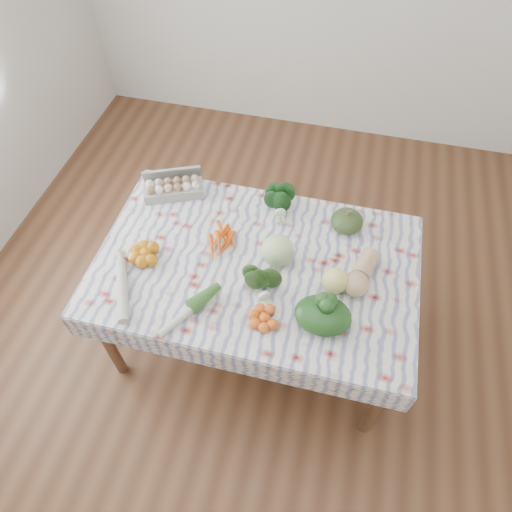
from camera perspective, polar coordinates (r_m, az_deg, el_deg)
ground at (r=3.01m, az=0.00°, el=-9.52°), size 4.50×4.50×0.00m
dining_table at (r=2.43m, az=0.00°, el=-2.03°), size 1.60×1.00×0.75m
tablecloth at (r=2.37m, az=0.00°, el=-0.94°), size 1.66×1.06×0.01m
egg_carton at (r=2.69m, az=-10.26°, el=8.23°), size 0.36×0.26×0.09m
carrot_bunch at (r=2.43m, az=-4.23°, el=1.89°), size 0.22×0.20×0.04m
kale_bunch at (r=2.55m, az=2.98°, el=6.68°), size 0.19×0.18×0.14m
kabocha_squash at (r=2.52m, az=11.30°, el=4.32°), size 0.23×0.23×0.11m
cabbage at (r=2.31m, az=2.73°, el=0.70°), size 0.18×0.18×0.17m
butternut_squash at (r=2.31m, az=13.07°, el=-1.98°), size 0.20×0.30×0.13m
orange_cluster at (r=2.42m, az=-13.66°, el=0.29°), size 0.26×0.26×0.07m
broccoli at (r=2.21m, az=0.40°, el=-3.81°), size 0.22×0.22×0.11m
mandarin_cluster at (r=2.15m, az=1.07°, el=-7.66°), size 0.24×0.24×0.05m
grapefruit at (r=2.25m, az=9.86°, el=-3.06°), size 0.16×0.16×0.13m
spinach_bag at (r=2.14m, az=8.37°, el=-7.33°), size 0.33×0.30×0.12m
daikon at (r=2.33m, az=-16.38°, el=-4.12°), size 0.21×0.36×0.05m
leek at (r=2.20m, az=-8.34°, el=-6.84°), size 0.22×0.33×0.04m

